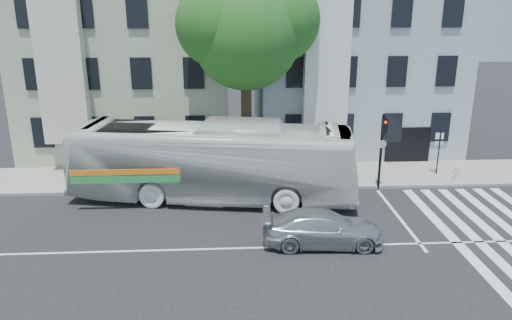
{
  "coord_description": "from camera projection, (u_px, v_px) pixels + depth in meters",
  "views": [
    {
      "loc": [
        -0.92,
        -17.3,
        9.1
      ],
      "look_at": [
        0.24,
        3.67,
        2.4
      ],
      "focal_mm": 35.0,
      "sensor_mm": 36.0,
      "label": 1
    }
  ],
  "objects": [
    {
      "name": "sidewalk_far",
      "position": [
        247.0,
        177.0,
        26.86
      ],
      "size": [
        80.0,
        4.0,
        0.15
      ],
      "primitive_type": "cube",
      "color": "gray",
      "rests_on": "ground"
    },
    {
      "name": "fire_hydrant",
      "position": [
        457.0,
        172.0,
        26.23
      ],
      "size": [
        0.42,
        0.24,
        0.75
      ],
      "rotation": [
        0.0,
        0.0,
        0.17
      ],
      "color": "silver",
      "rests_on": "sidewalk_far"
    },
    {
      "name": "building_right",
      "position": [
        350.0,
        60.0,
        32.24
      ],
      "size": [
        12.0,
        10.0,
        11.0
      ],
      "primitive_type": "cube",
      "color": "#93A3B0",
      "rests_on": "ground"
    },
    {
      "name": "hedge",
      "position": [
        212.0,
        181.0,
        25.02
      ],
      "size": [
        8.53,
        2.07,
        0.7
      ],
      "primitive_type": null,
      "rotation": [
        0.0,
        0.0,
        0.15
      ],
      "color": "#1F541B",
      "rests_on": "sidewalk_far"
    },
    {
      "name": "far_sign_pole",
      "position": [
        439.0,
        146.0,
        26.66
      ],
      "size": [
        0.44,
        0.16,
        2.44
      ],
      "rotation": [
        0.0,
        0.0,
        -0.01
      ],
      "color": "black",
      "rests_on": "sidewalk_far"
    },
    {
      "name": "ground",
      "position": [
        255.0,
        248.0,
        19.28
      ],
      "size": [
        120.0,
        120.0,
        0.0
      ],
      "primitive_type": "plane",
      "color": "black",
      "rests_on": "ground"
    },
    {
      "name": "traffic_signal",
      "position": [
        382.0,
        142.0,
        24.52
      ],
      "size": [
        0.41,
        0.52,
        3.87
      ],
      "rotation": [
        0.0,
        0.0,
        0.07
      ],
      "color": "black",
      "rests_on": "ground"
    },
    {
      "name": "sedan",
      "position": [
        323.0,
        228.0,
        19.39
      ],
      "size": [
        2.15,
        4.79,
        1.36
      ],
      "primitive_type": "imported",
      "rotation": [
        0.0,
        0.0,
        1.52
      ],
      "color": "silver",
      "rests_on": "ground"
    },
    {
      "name": "street_tree",
      "position": [
        247.0,
        28.0,
        25.21
      ],
      "size": [
        7.3,
        5.9,
        11.1
      ],
      "color": "#2D2116",
      "rests_on": "ground"
    },
    {
      "name": "building_left",
      "position": [
        132.0,
        61.0,
        31.5
      ],
      "size": [
        12.0,
        10.0,
        11.0
      ],
      "primitive_type": "cube",
      "color": "#9FA98D",
      "rests_on": "ground"
    },
    {
      "name": "bus",
      "position": [
        213.0,
        161.0,
        23.56
      ],
      "size": [
        5.25,
        13.84,
        3.76
      ],
      "primitive_type": "imported",
      "rotation": [
        0.0,
        0.0,
        1.41
      ],
      "color": "silver",
      "rests_on": "ground"
    }
  ]
}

